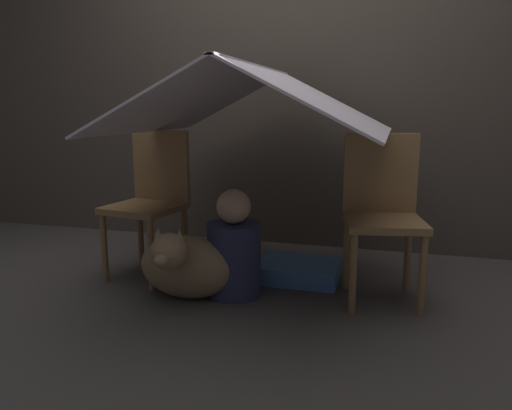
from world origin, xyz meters
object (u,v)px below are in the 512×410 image
chair_right (382,209)px  dog (184,265)px  person_front (234,251)px  chair_left (151,197)px

chair_right → dog: (-0.96, -0.33, -0.27)m
person_front → chair_left: bearing=161.3°
chair_right → person_front: size_ratio=1.49×
chair_right → dog: chair_right is taller
chair_left → dog: chair_left is taller
chair_right → person_front: (-0.73, -0.19, -0.23)m
chair_left → person_front: (0.57, -0.19, -0.23)m
chair_right → person_front: bearing=-176.6°
chair_left → person_front: 0.64m
chair_right → dog: 1.05m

